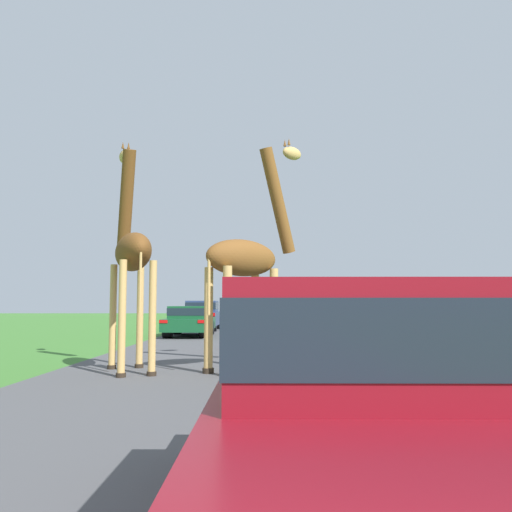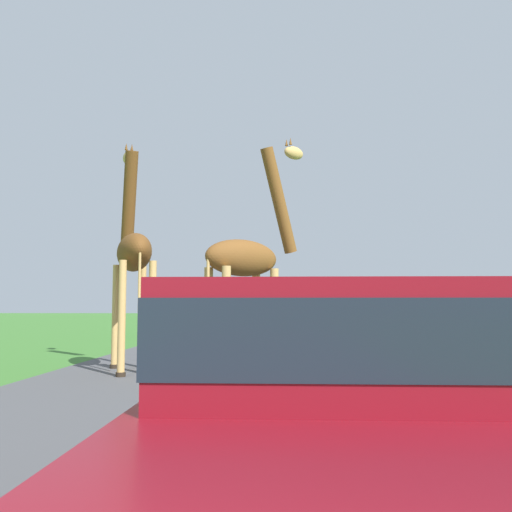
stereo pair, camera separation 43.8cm
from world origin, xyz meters
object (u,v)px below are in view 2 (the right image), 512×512
giraffe_near_road (248,260)px  car_lead_maroon (332,411)px  car_queue_right (201,320)px  car_verge_right (307,320)px  car_far_ahead (374,346)px  car_rear_follower (215,315)px  car_queue_left (294,327)px  giraffe_companion (133,251)px

giraffe_near_road → car_lead_maroon: bearing=-36.5°
car_queue_right → car_verge_right: 5.08m
car_far_ahead → car_rear_follower: car_rear_follower is taller
car_queue_left → car_verge_right: (0.62, 4.98, 0.06)m
giraffe_companion → car_queue_left: (3.55, 4.97, -1.82)m
car_lead_maroon → car_queue_left: car_lead_maroon is taller
giraffe_companion → car_lead_maroon: bearing=-89.3°
car_far_ahead → car_lead_maroon: bearing=-102.1°
giraffe_companion → car_lead_maroon: size_ratio=1.31×
car_verge_right → car_rear_follower: bearing=120.7°
giraffe_near_road → car_far_ahead: giraffe_near_road is taller
car_queue_left → car_verge_right: size_ratio=0.87×
car_lead_maroon → car_queue_right: car_lead_maroon is taller
car_queue_left → car_rear_follower: 13.20m
car_verge_right → car_rear_follower: car_rear_follower is taller
car_queue_right → car_verge_right: bearing=-27.4°
giraffe_companion → car_rear_follower: 17.66m
giraffe_near_road → car_queue_right: bearing=149.6°
car_rear_follower → car_queue_left: bearing=-72.7°
giraffe_near_road → car_queue_left: size_ratio=1.31×
car_verge_right → car_rear_follower: 8.87m
car_lead_maroon → car_rear_follower: 26.04m
giraffe_near_road → car_rear_follower: bearing=145.8°
car_far_ahead → car_queue_right: bearing=108.0°
car_queue_left → giraffe_near_road: bearing=-102.4°
giraffe_companion → car_queue_left: giraffe_companion is taller
giraffe_companion → car_queue_right: bearing=69.4°
giraffe_near_road → giraffe_companion: (-2.47, -0.02, 0.19)m
car_lead_maroon → car_verge_right: bearing=87.7°
car_verge_right → car_far_ahead: bearing=-88.1°
car_lead_maroon → car_verge_right: size_ratio=0.87×
car_far_ahead → giraffe_near_road: bearing=126.6°
giraffe_near_road → car_queue_right: 12.68m
giraffe_near_road → car_far_ahead: 3.89m
car_queue_right → car_queue_left: size_ratio=1.13×
giraffe_near_road → car_rear_follower: 17.84m
giraffe_companion → car_verge_right: giraffe_companion is taller
car_queue_left → car_verge_right: bearing=82.9°
giraffe_near_road → car_lead_maroon: size_ratio=1.31×
giraffe_companion → car_rear_follower: bearing=69.0°
giraffe_companion → car_verge_right: size_ratio=1.14×
car_far_ahead → car_rear_follower: (-4.95, 20.41, 0.07)m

